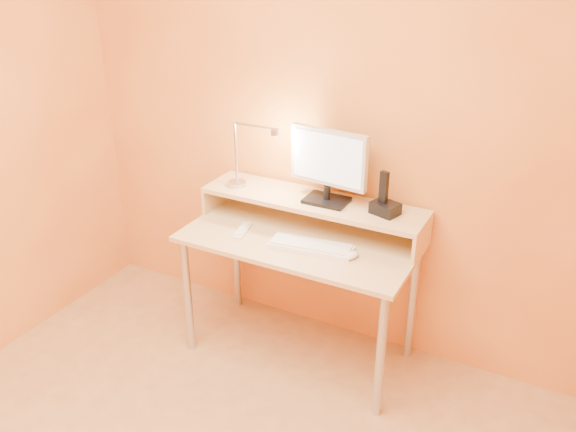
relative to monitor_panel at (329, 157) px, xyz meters
The scene contains 25 objects.
wall_back 0.22m from the monitor_panel, 116.44° to the left, with size 3.00×0.04×2.50m, color #EB9746.
desk_leg_fl 1.08m from the monitor_panel, 146.93° to the right, with size 0.04×0.04×0.69m, color #B8B8C1.
desk_leg_fr 0.99m from the monitor_panel, 41.07° to the right, with size 0.04×0.04×0.69m, color #B8B8C1.
desk_leg_bl 1.00m from the monitor_panel, behind, with size 0.04×0.04×0.69m, color #B8B8C1.
desk_leg_br 0.91m from the monitor_panel, 10.83° to the left, with size 0.04×0.04×0.69m, color #B8B8C1.
desk_lower 0.45m from the monitor_panel, 116.44° to the right, with size 1.20×0.60×0.03m, color tan.
shelf_riser_left 0.75m from the monitor_panel, behind, with size 0.02×0.30×0.14m, color tan.
shelf_riser_right 0.61m from the monitor_panel, ahead, with size 0.02×0.30×0.14m, color tan.
desk_shelf 0.26m from the monitor_panel, behind, with size 1.20×0.30×0.03m, color tan.
monitor_foot 0.23m from the monitor_panel, 90.00° to the right, with size 0.22×0.16×0.02m, color black.
monitor_neck 0.19m from the monitor_panel, 90.00° to the right, with size 0.04×0.04×0.07m, color black.
monitor_panel is the anchor object (origin of this frame).
monitor_back 0.02m from the monitor_panel, 90.00° to the left, with size 0.38×0.01×0.24m, color black.
monitor_screen 0.02m from the monitor_panel, 90.00° to the right, with size 0.38×0.00×0.25m, color silver.
lamp_base 0.57m from the monitor_panel, behind, with size 0.10×0.10×0.03m, color #B8B8C1.
lamp_post 0.52m from the monitor_panel, behind, with size 0.01×0.01×0.33m, color #B8B8C1.
lamp_arm 0.42m from the monitor_panel, behind, with size 0.01×0.01×0.24m, color #B8B8C1.
lamp_head 0.30m from the monitor_panel, behind, with size 0.04×0.04×0.03m, color #B8B8C1.
lamp_bulb 0.30m from the monitor_panel, behind, with size 0.03×0.03×0.00m, color #FFEAC6.
phone_dock 0.38m from the monitor_panel, ahead, with size 0.13×0.10×0.06m, color black.
phone_handset 0.31m from the monitor_panel, ahead, with size 0.04×0.03×0.16m, color black.
phone_led 0.42m from the monitor_panel, ahead, with size 0.01×0.00×0.04m, color #3238FF.
keyboard 0.45m from the monitor_panel, 84.37° to the right, with size 0.41×0.13×0.02m, color white.
mouse 0.50m from the monitor_panel, 45.47° to the right, with size 0.05×0.09×0.03m, color white.
remote_control 0.59m from the monitor_panel, 147.04° to the right, with size 0.05×0.18×0.02m, color white.
Camera 1 is at (1.19, -1.23, 2.13)m, focal length 36.99 mm.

